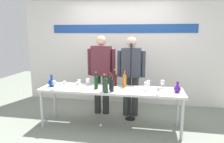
{
  "coord_description": "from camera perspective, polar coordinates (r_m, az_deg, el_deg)",
  "views": [
    {
      "loc": [
        0.68,
        -3.53,
        1.71
      ],
      "look_at": [
        0.0,
        0.15,
        1.02
      ],
      "focal_mm": 32.92,
      "sensor_mm": 36.0,
      "label": 1
    }
  ],
  "objects": [
    {
      "name": "decanter_blue_right",
      "position": [
        3.65,
        17.68,
        -4.56
      ],
      "size": [
        0.12,
        0.12,
        0.19
      ],
      "color": "#4F1796",
      "rests_on": "display_table"
    },
    {
      "name": "wine_glass_left_2",
      "position": [
        3.79,
        -15.74,
        -3.14
      ],
      "size": [
        0.06,
        0.06,
        0.16
      ],
      "color": "white",
      "rests_on": "display_table"
    },
    {
      "name": "wine_bottle_1",
      "position": [
        3.83,
        3.49,
        -2.32
      ],
      "size": [
        0.07,
        0.07,
        0.32
      ],
      "color": "#C77124",
      "rests_on": "display_table"
    },
    {
      "name": "wine_glass_right_2",
      "position": [
        3.43,
        12.69,
        -4.87
      ],
      "size": [
        0.06,
        0.06,
        0.13
      ],
      "color": "white",
      "rests_on": "display_table"
    },
    {
      "name": "microphone_stand",
      "position": [
        4.13,
        5.16,
        -6.4
      ],
      "size": [
        0.2,
        0.2,
        1.54
      ],
      "color": "black",
      "rests_on": "ground"
    },
    {
      "name": "back_wall",
      "position": [
        5.07,
        2.76,
        8.07
      ],
      "size": [
        4.96,
        0.11,
        3.0
      ],
      "color": "white",
      "rests_on": "ground"
    },
    {
      "name": "wine_glass_right_0",
      "position": [
        3.59,
        9.33,
        -3.64
      ],
      "size": [
        0.06,
        0.06,
        0.16
      ],
      "color": "white",
      "rests_on": "display_table"
    },
    {
      "name": "ground_plane",
      "position": [
        3.98,
        -0.4,
        -14.98
      ],
      "size": [
        10.0,
        10.0,
        0.0
      ],
      "primitive_type": "plane",
      "color": "gray"
    },
    {
      "name": "wine_glass_left_3",
      "position": [
        3.83,
        -13.02,
        -3.17
      ],
      "size": [
        0.06,
        0.06,
        0.14
      ],
      "color": "white",
      "rests_on": "display_table"
    },
    {
      "name": "wine_bottle_6",
      "position": [
        3.54,
        -2.16,
        -3.5
      ],
      "size": [
        0.07,
        0.07,
        0.3
      ],
      "color": "#203227",
      "rests_on": "display_table"
    },
    {
      "name": "wine_bottle_2",
      "position": [
        3.45,
        -1.72,
        -3.63
      ],
      "size": [
        0.07,
        0.07,
        0.32
      ],
      "color": "#1D3E28",
      "rests_on": "display_table"
    },
    {
      "name": "wine_bottle_0",
      "position": [
        3.52,
        -0.03,
        -3.59
      ],
      "size": [
        0.07,
        0.07,
        0.29
      ],
      "color": "black",
      "rests_on": "display_table"
    },
    {
      "name": "display_table",
      "position": [
        3.74,
        -0.42,
        -5.61
      ],
      "size": [
        2.58,
        0.63,
        0.73
      ],
      "color": "silver",
      "rests_on": "ground"
    },
    {
      "name": "decanter_blue_left",
      "position": [
        4.04,
        -16.38,
        -2.94
      ],
      "size": [
        0.13,
        0.13,
        0.22
      ],
      "color": "#113B99",
      "rests_on": "display_table"
    },
    {
      "name": "wine_bottle_5",
      "position": [
        3.69,
        -4.45,
        -2.86
      ],
      "size": [
        0.07,
        0.07,
        0.31
      ],
      "color": "#123F1B",
      "rests_on": "display_table"
    },
    {
      "name": "presenter_left",
      "position": [
        4.34,
        -2.94,
        0.35
      ],
      "size": [
        0.6,
        0.22,
        1.67
      ],
      "color": "#2C2C2E",
      "rests_on": "ground"
    },
    {
      "name": "wine_glass_right_1",
      "position": [
        3.71,
        10.04,
        -3.13
      ],
      "size": [
        0.06,
        0.06,
        0.17
      ],
      "color": "white",
      "rests_on": "display_table"
    },
    {
      "name": "wine_glass_right_3",
      "position": [
        3.86,
        13.88,
        -3.02
      ],
      "size": [
        0.07,
        0.07,
        0.14
      ],
      "color": "white",
      "rests_on": "display_table"
    },
    {
      "name": "wine_glass_left_4",
      "position": [
        3.86,
        -9.12,
        -2.85
      ],
      "size": [
        0.06,
        0.06,
        0.14
      ],
      "color": "white",
      "rests_on": "display_table"
    },
    {
      "name": "wine_glass_left_0",
      "position": [
        3.96,
        -6.74,
        -2.53
      ],
      "size": [
        0.07,
        0.07,
        0.14
      ],
      "color": "white",
      "rests_on": "display_table"
    },
    {
      "name": "wine_bottle_3",
      "position": [
        3.68,
        -0.35,
        -2.9
      ],
      "size": [
        0.07,
        0.07,
        0.3
      ],
      "color": "#19361E",
      "rests_on": "display_table"
    },
    {
      "name": "wine_glass_left_1",
      "position": [
        3.7,
        -9.67,
        -3.53
      ],
      "size": [
        0.06,
        0.06,
        0.13
      ],
      "color": "white",
      "rests_on": "display_table"
    },
    {
      "name": "wine_bottle_4",
      "position": [
        3.92,
        0.81,
        -2.08
      ],
      "size": [
        0.07,
        0.07,
        0.32
      ],
      "color": "#360E0F",
      "rests_on": "display_table"
    },
    {
      "name": "presenter_right",
      "position": [
        4.24,
        5.32,
        -0.11
      ],
      "size": [
        0.58,
        0.22,
        1.65
      ],
      "color": "#2E3431",
      "rests_on": "ground"
    }
  ]
}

